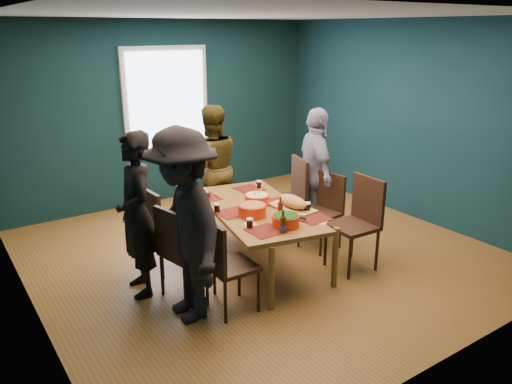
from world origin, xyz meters
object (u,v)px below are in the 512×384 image
chair_right_near (360,216)px  person_far_left (137,215)px  chair_left_far (160,224)px  chair_left_near (224,260)px  bowl_salad (252,210)px  bowl_dumpling (257,199)px  person_near_left (184,226)px  dining_table (256,213)px  chair_right_far (291,191)px  person_back (211,168)px  cutting_board (292,203)px  chair_right_mid (325,205)px  bowl_herbs (286,220)px  chair_left_mid (179,247)px  person_right (316,173)px

chair_right_near → person_far_left: 2.38m
chair_left_far → chair_left_near: size_ratio=1.02×
bowl_salad → bowl_dumpling: size_ratio=1.06×
chair_right_near → person_near_left: (-2.05, 0.16, 0.29)m
dining_table → person_far_left: person_far_left is taller
chair_right_far → person_near_left: (-1.98, -0.97, 0.30)m
chair_right_far → bowl_dumpling: size_ratio=3.63×
chair_right_far → chair_right_near: chair_right_near is taller
chair_right_far → bowl_salad: size_ratio=3.41×
bowl_salad → person_back: bearing=76.5°
person_near_left → chair_right_far: bearing=119.2°
person_back → bowl_salad: (-0.36, -1.50, -0.06)m
chair_left_near → chair_right_near: (1.73, -0.01, 0.06)m
chair_left_far → cutting_board: (1.22, -0.75, 0.21)m
dining_table → person_far_left: 1.31m
bowl_dumpling → chair_left_far: bearing=157.1°
person_back → cutting_board: 1.57m
chair_left_far → person_back: person_back is taller
dining_table → chair_left_near: 1.01m
chair_right_mid → bowl_herbs: chair_right_mid is taller
person_far_left → cutting_board: person_far_left is taller
person_near_left → cutting_board: person_near_left is taller
chair_left_mid → chair_left_near: 0.51m
chair_right_mid → chair_right_near: size_ratio=0.89×
person_right → chair_left_far: bearing=107.5°
chair_left_near → person_near_left: size_ratio=0.52×
person_far_left → dining_table: bearing=89.3°
chair_right_near → bowl_dumpling: chair_right_near is taller
chair_left_near → person_far_left: size_ratio=0.56×
person_far_left → person_near_left: bearing=22.4°
chair_left_mid → chair_right_far: bearing=7.4°
chair_left_near → chair_right_mid: (1.79, 0.61, -0.01)m
person_far_left → bowl_salad: (1.11, -0.37, -0.06)m
chair_left_mid → chair_right_mid: chair_left_mid is taller
chair_left_near → bowl_herbs: size_ratio=3.36×
chair_right_mid → chair_left_near: bearing=-168.9°
chair_right_far → person_near_left: 2.23m
chair_left_near → cutting_board: 1.18m
chair_left_near → person_right: 2.18m
bowl_salad → chair_right_far: bearing=32.6°
person_near_left → cutting_board: 1.44m
chair_left_far → person_near_left: size_ratio=0.53×
bowl_salad → cutting_board: size_ratio=0.45×
person_far_left → chair_right_mid: bearing=92.6°
chair_right_far → cutting_board: (-0.57, -0.74, 0.17)m
chair_left_near → person_near_left: person_near_left is taller
person_back → chair_right_mid: bearing=135.9°
bowl_dumpling → chair_left_near: bearing=-140.4°
chair_left_far → person_far_left: (-0.37, -0.31, 0.28)m
chair_right_mid → person_back: person_back is taller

